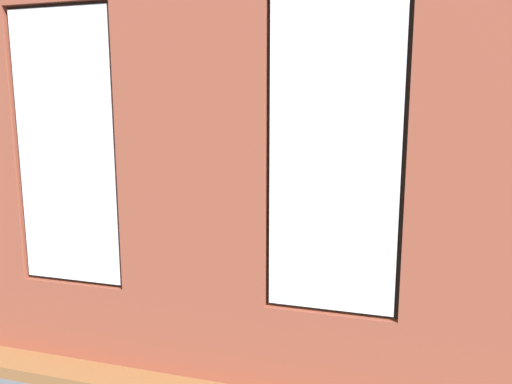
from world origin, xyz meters
TOP-DOWN VIEW (x-y plane):
  - ground_plane at (0.00, 0.00)m, footprint 6.20×5.50m
  - brick_wall_with_windows at (0.00, 2.37)m, footprint 5.60×0.30m
  - white_wall_right at (2.75, 0.20)m, footprint 0.10×4.50m
  - couch_by_window at (0.05, 1.72)m, footprint 1.89×0.87m
  - couch_left at (-2.10, 0.02)m, footprint 0.89×2.00m
  - coffee_table at (0.28, -0.34)m, footprint 1.32×0.76m
  - cup_ceramic at (-0.08, -0.47)m, footprint 0.07×0.07m
  - table_plant_small at (0.28, -0.34)m, footprint 0.13×0.13m
  - remote_gray at (0.45, -0.43)m, footprint 0.11×0.18m
  - media_console at (2.45, 0.41)m, footprint 1.23×0.42m
  - tv_flatscreen at (2.45, 0.41)m, footprint 1.08×0.20m
  - papasan_chair at (0.01, -1.69)m, footprint 1.16×1.16m
  - potted_plant_near_tv at (1.90, 1.49)m, footprint 0.79×0.79m
  - potted_plant_corner_far_left at (-2.24, 1.82)m, footprint 0.98×1.12m
  - potted_plant_mid_room_small at (-0.62, -0.93)m, footprint 0.38×0.38m
  - potted_plant_foreground_right at (2.15, -1.71)m, footprint 0.84×1.00m
  - potted_plant_by_left_couch at (-1.70, -1.42)m, footprint 0.27×0.27m
  - potted_plant_corner_near_left at (-2.25, -1.75)m, footprint 0.82×0.82m

SIDE VIEW (x-z plane):
  - ground_plane at x=0.00m, z-range -0.10..0.00m
  - media_console at x=2.45m, z-range 0.00..0.57m
  - couch_left at x=-2.10m, z-range -0.07..0.73m
  - couch_by_window at x=0.05m, z-range -0.07..0.73m
  - potted_plant_by_left_couch at x=-1.70m, z-range 0.07..0.64m
  - coffee_table at x=0.28m, z-range 0.17..0.62m
  - potted_plant_mid_room_small at x=-0.62m, z-range 0.09..0.72m
  - papasan_chair at x=0.01m, z-range 0.10..0.81m
  - remote_gray at x=0.45m, z-range 0.45..0.47m
  - cup_ceramic at x=-0.08m, z-range 0.45..0.53m
  - table_plant_small at x=0.28m, z-range 0.46..0.65m
  - potted_plant_foreground_right at x=2.15m, z-range 0.01..1.23m
  - potted_plant_corner_far_left at x=-2.24m, z-range 0.09..1.36m
  - potted_plant_near_tv at x=1.90m, z-range 0.12..1.35m
  - potted_plant_corner_near_left at x=-2.25m, z-range 0.17..1.38m
  - tv_flatscreen at x=2.45m, z-range 0.57..1.30m
  - brick_wall_with_windows at x=0.00m, z-range -0.04..3.19m
  - white_wall_right at x=2.75m, z-range 0.00..3.23m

